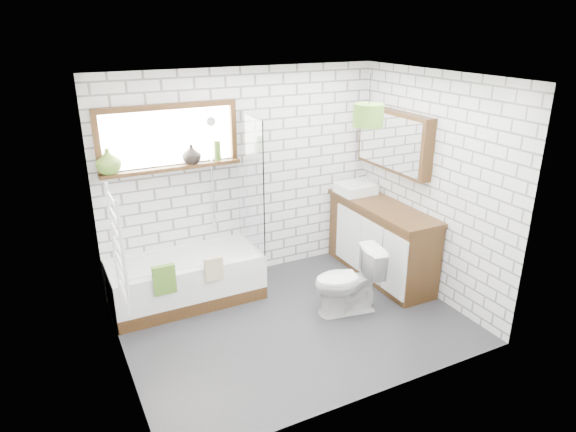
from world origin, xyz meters
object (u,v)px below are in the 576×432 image
basin (356,188)px  pendant (368,115)px  vanity (381,240)px  toilet (348,281)px  bathtub (187,279)px

basin → pendant: bearing=-120.0°
basin → vanity: bearing=-83.2°
toilet → pendant: (0.23, 0.11, 1.73)m
bathtub → pendant: (1.70, -0.90, 1.83)m
bathtub → basin: size_ratio=3.79×
basin → toilet: 1.44m
basin → pendant: size_ratio=1.45×
toilet → pendant: 1.75m
bathtub → toilet: toilet is taller
bathtub → vanity: (2.31, -0.46, 0.20)m
basin → toilet: (-0.77, -1.05, -0.62)m
vanity → basin: (-0.06, 0.50, 0.53)m
toilet → basin: bearing=153.9°
vanity → toilet: vanity is taller
vanity → basin: bearing=96.8°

